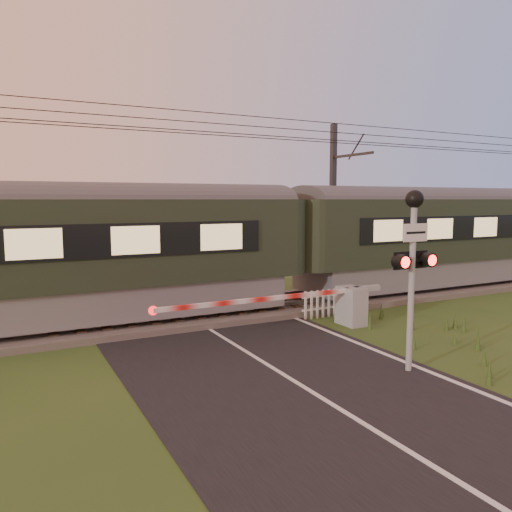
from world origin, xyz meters
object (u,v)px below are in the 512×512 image
boom_gate (342,305)px  picket_fence (337,302)px  catenary_mast (334,203)px  crossing_signal (413,248)px  train (289,243)px

boom_gate → picket_fence: size_ratio=2.71×
picket_fence → catenary_mast: catenary_mast is taller
catenary_mast → crossing_signal: bearing=-116.8°
crossing_signal → picket_fence: crossing_signal is taller
catenary_mast → picket_fence: bearing=-124.3°
crossing_signal → catenary_mast: size_ratio=0.58×
picket_fence → train: bearing=107.2°
train → catenary_mast: catenary_mast is taller
crossing_signal → picket_fence: (1.65, 4.71, -2.14)m
train → catenary_mast: size_ratio=6.10×
crossing_signal → picket_fence: 5.43m
boom_gate → catenary_mast: bearing=56.4°
boom_gate → crossing_signal: (-1.03, -3.65, 1.96)m
boom_gate → crossing_signal: crossing_signal is taller
boom_gate → train: bearing=89.2°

